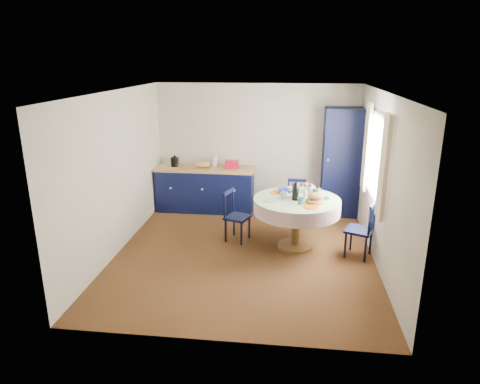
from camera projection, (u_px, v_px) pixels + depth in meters
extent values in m
plane|color=black|center=(245.00, 252.00, 6.81)|extent=(4.50, 4.50, 0.00)
plane|color=white|center=(245.00, 92.00, 6.06)|extent=(4.50, 4.50, 0.00)
cube|color=beige|center=(257.00, 147.00, 8.56)|extent=(4.00, 0.02, 2.50)
cube|color=beige|center=(117.00, 173.00, 6.66)|extent=(0.02, 4.50, 2.50)
cube|color=beige|center=(381.00, 181.00, 6.21)|extent=(0.02, 4.50, 2.50)
plane|color=white|center=(379.00, 160.00, 6.42)|extent=(0.00, 1.20, 1.20)
cube|color=silver|center=(383.00, 168.00, 5.75)|extent=(0.05, 0.34, 1.45)
cube|color=silver|center=(366.00, 147.00, 7.07)|extent=(0.05, 0.34, 1.45)
cube|color=black|center=(205.00, 190.00, 8.59)|extent=(1.92, 0.59, 0.84)
cube|color=#A3874A|center=(205.00, 169.00, 8.46)|extent=(1.98, 0.63, 0.04)
cube|color=maroon|center=(232.00, 164.00, 8.40)|extent=(0.26, 0.14, 0.16)
cube|color=#A3874A|center=(203.00, 168.00, 8.40)|extent=(0.34, 0.24, 0.02)
ellipsoid|color=#A86941|center=(203.00, 164.00, 8.38)|extent=(0.31, 0.20, 0.13)
cylinder|color=silver|center=(215.00, 161.00, 8.54)|extent=(0.12, 0.12, 0.22)
cube|color=black|center=(342.00, 163.00, 8.20)|extent=(0.73, 0.52, 2.08)
cylinder|color=white|center=(328.00, 160.00, 7.95)|extent=(0.04, 0.02, 0.04)
cylinder|color=white|center=(326.00, 192.00, 8.14)|extent=(0.04, 0.02, 0.04)
cylinder|color=brown|center=(295.00, 246.00, 6.99)|extent=(0.57, 0.57, 0.05)
cylinder|color=brown|center=(296.00, 224.00, 6.88)|extent=(0.12, 0.12, 0.76)
cylinder|color=brown|center=(297.00, 200.00, 6.76)|extent=(1.32, 1.32, 0.03)
cylinder|color=white|center=(297.00, 206.00, 6.79)|extent=(1.38, 1.38, 0.22)
cylinder|color=silver|center=(297.00, 199.00, 6.75)|extent=(1.38, 1.38, 0.01)
cylinder|color=#95CACC|center=(270.00, 200.00, 6.67)|extent=(0.22, 0.22, 0.01)
cylinder|color=orange|center=(311.00, 207.00, 6.36)|extent=(0.22, 0.22, 0.01)
cylinder|color=navy|center=(323.00, 198.00, 6.76)|extent=(0.22, 0.22, 0.01)
cylinder|color=#7FB56F|center=(303.00, 191.00, 7.12)|extent=(0.22, 0.22, 0.01)
cylinder|color=orange|center=(277.00, 193.00, 7.02)|extent=(0.22, 0.22, 0.01)
cylinder|color=#A57042|center=(315.00, 201.00, 6.56)|extent=(0.28, 0.28, 0.05)
ellipsoid|color=#A86941|center=(315.00, 196.00, 6.54)|extent=(0.26, 0.16, 0.11)
cube|color=silver|center=(290.00, 196.00, 6.80)|extent=(0.10, 0.07, 0.04)
cylinder|color=black|center=(241.00, 234.00, 7.02)|extent=(0.03, 0.03, 0.39)
cylinder|color=black|center=(249.00, 227.00, 7.29)|extent=(0.03, 0.03, 0.39)
cylinder|color=black|center=(226.00, 231.00, 7.15)|extent=(0.03, 0.03, 0.39)
cylinder|color=black|center=(234.00, 225.00, 7.41)|extent=(0.03, 0.03, 0.39)
cube|color=black|center=(238.00, 217.00, 7.15)|extent=(0.47, 0.48, 0.04)
cylinder|color=black|center=(224.00, 206.00, 7.02)|extent=(0.03, 0.03, 0.44)
cylinder|color=black|center=(233.00, 201.00, 7.29)|extent=(0.03, 0.03, 0.44)
cube|color=black|center=(229.00, 192.00, 7.10)|extent=(0.15, 0.34, 0.06)
cylinder|color=black|center=(226.00, 206.00, 7.09)|extent=(0.02, 0.02, 0.37)
cylinder|color=black|center=(229.00, 204.00, 7.16)|extent=(0.02, 0.02, 0.37)
cylinder|color=black|center=(231.00, 203.00, 7.23)|extent=(0.02, 0.02, 0.37)
cylinder|color=black|center=(287.00, 217.00, 7.76)|extent=(0.03, 0.03, 0.38)
cylinder|color=black|center=(304.00, 218.00, 7.72)|extent=(0.03, 0.03, 0.38)
cylinder|color=black|center=(288.00, 212.00, 8.03)|extent=(0.03, 0.03, 0.38)
cylinder|color=black|center=(304.00, 213.00, 7.99)|extent=(0.03, 0.03, 0.38)
cube|color=black|center=(296.00, 204.00, 7.81)|extent=(0.38, 0.37, 0.04)
cylinder|color=black|center=(288.00, 190.00, 7.92)|extent=(0.03, 0.03, 0.43)
cylinder|color=black|center=(305.00, 191.00, 7.88)|extent=(0.03, 0.03, 0.43)
cube|color=black|center=(297.00, 180.00, 7.84)|extent=(0.34, 0.04, 0.05)
cylinder|color=black|center=(292.00, 191.00, 7.92)|extent=(0.02, 0.02, 0.36)
cylinder|color=black|center=(297.00, 191.00, 7.91)|extent=(0.02, 0.02, 0.36)
cylinder|color=black|center=(301.00, 192.00, 7.90)|extent=(0.02, 0.02, 0.36)
cylinder|color=black|center=(351.00, 238.00, 6.84)|extent=(0.03, 0.03, 0.41)
cylinder|color=black|center=(345.00, 245.00, 6.57)|extent=(0.03, 0.03, 0.41)
cylinder|color=black|center=(370.00, 242.00, 6.70)|extent=(0.03, 0.03, 0.41)
cylinder|color=black|center=(365.00, 250.00, 6.42)|extent=(0.03, 0.03, 0.41)
cube|color=black|center=(359.00, 230.00, 6.56)|extent=(0.51, 0.52, 0.04)
cylinder|color=black|center=(374.00, 215.00, 6.55)|extent=(0.03, 0.03, 0.46)
cylinder|color=black|center=(370.00, 222.00, 6.28)|extent=(0.03, 0.03, 0.46)
cube|color=black|center=(373.00, 205.00, 6.35)|extent=(0.17, 0.35, 0.06)
cylinder|color=black|center=(373.00, 218.00, 6.49)|extent=(0.02, 0.02, 0.38)
cylinder|color=black|center=(372.00, 219.00, 6.42)|extent=(0.02, 0.02, 0.38)
cylinder|color=black|center=(371.00, 221.00, 6.35)|extent=(0.02, 0.02, 0.38)
imported|color=silver|center=(284.00, 195.00, 6.78)|extent=(0.13, 0.13, 0.10)
imported|color=#33766B|center=(301.00, 201.00, 6.48)|extent=(0.11, 0.11, 0.10)
imported|color=black|center=(315.00, 191.00, 6.98)|extent=(0.13, 0.13, 0.10)
imported|color=silver|center=(290.00, 190.00, 7.06)|extent=(0.09, 0.09, 0.08)
imported|color=navy|center=(286.00, 191.00, 7.05)|extent=(0.26, 0.26, 0.06)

